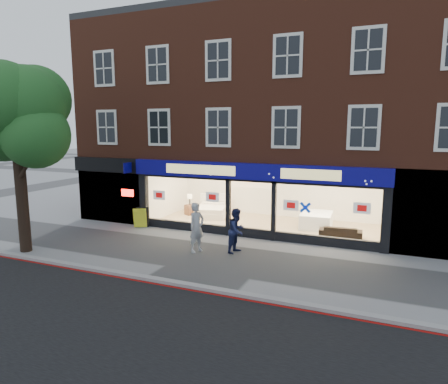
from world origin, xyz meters
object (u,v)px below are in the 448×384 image
Objects in this scene: display_bed at (212,210)px; a_board at (141,217)px; mattress_stack at (316,220)px; pedestrian_grey at (197,227)px; sofa at (341,232)px; pedestrian_blue at (237,230)px.

a_board is at bearing -138.81° from display_bed.
mattress_stack is 6.43m from pedestrian_grey.
pedestrian_blue is (-3.51, -3.30, 0.51)m from sofa.
pedestrian_grey is at bearing 119.85° from pedestrian_blue.
pedestrian_grey reaches higher than pedestrian_blue.
display_bed reaches higher than a_board.
pedestrian_grey is 1.57m from pedestrian_blue.
pedestrian_grey reaches higher than display_bed.
mattress_stack is 1.89× the size of a_board.
display_bed is 1.15× the size of pedestrian_grey.
sofa is at bearing -15.24° from a_board.
display_bed reaches higher than mattress_stack.
sofa is 6.30m from pedestrian_grey.
mattress_stack is 8.40m from a_board.
pedestrian_grey reaches higher than mattress_stack.
sofa is 9.29m from a_board.
a_board is at bearing 82.90° from pedestrian_blue.
a_board is 5.97m from pedestrian_blue.
pedestrian_grey is (-3.70, -5.24, 0.52)m from mattress_stack.
a_board is (-7.89, -2.89, 0.04)m from mattress_stack.
a_board is at bearing 5.17° from sofa.
sofa is at bearing -31.38° from pedestrian_grey.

